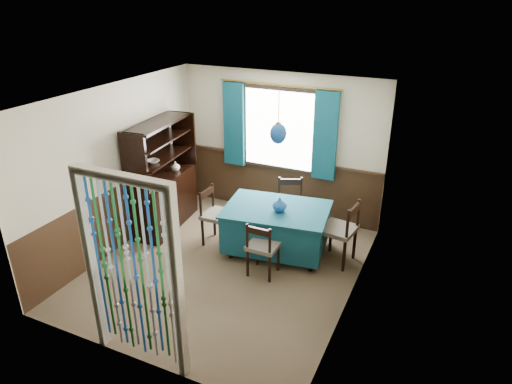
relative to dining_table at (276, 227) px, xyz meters
The scene contains 22 objects.
floor 0.96m from the dining_table, 124.50° to the right, with size 4.00×4.00×0.00m, color brown.
ceiling 2.24m from the dining_table, 124.50° to the right, with size 4.00×4.00×0.00m, color silver.
wall_back 1.61m from the dining_table, 110.62° to the left, with size 3.60×3.60×0.00m, color beige.
wall_front 2.87m from the dining_table, 100.18° to the right, with size 3.60×3.60×0.00m, color beige.
wall_left 2.53m from the dining_table, 162.80° to the right, with size 4.00×4.00×0.00m, color beige.
wall_right 1.70m from the dining_table, 28.31° to the right, with size 4.00×4.00×0.00m, color beige.
wainscot_back 1.37m from the dining_table, 110.84° to the left, with size 3.60×3.60×0.00m, color #342113.
wainscot_front 2.74m from the dining_table, 100.24° to the right, with size 3.60×3.60×0.00m, color #342113.
wainscot_left 2.38m from the dining_table, 162.70° to the right, with size 4.00×4.00×0.00m, color #342113.
wainscot_right 1.48m from the dining_table, 28.59° to the right, with size 4.00×4.00×0.00m, color #342113.
window 1.74m from the dining_table, 111.38° to the left, with size 1.32×0.12×1.42m, color black.
doorway 2.76m from the dining_table, 100.41° to the right, with size 1.16×0.12×2.18m, color silver, non-canonical shape.
dining_table is the anchor object (origin of this frame).
chair_near 0.65m from the dining_table, 84.55° to the right, with size 0.42×0.40×0.84m.
chair_far 0.72m from the dining_table, 93.98° to the left, with size 0.57×0.56×0.89m.
chair_left 0.97m from the dining_table, behind, with size 0.43×0.45×0.91m.
chair_right 0.96m from the dining_table, ahead, with size 0.52×0.54×0.98m.
sideboard 2.04m from the dining_table, behind, with size 0.62×1.43×1.82m.
pendant_lamp 1.46m from the dining_table, 126.87° to the right, with size 0.23×0.23×0.76m.
vase_table 0.42m from the dining_table, 42.46° to the right, with size 0.19×0.19×0.20m, color navy.
bowl_shelf 2.16m from the dining_table, behind, with size 0.21×0.21×0.05m, color beige.
vase_sideboard 2.07m from the dining_table, behind, with size 0.17×0.17×0.17m, color beige.
Camera 1 is at (2.74, -4.91, 3.73)m, focal length 32.00 mm.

